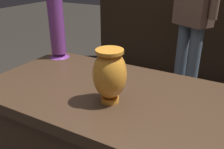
# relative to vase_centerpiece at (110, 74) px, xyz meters

# --- Properties ---
(back_display_shelf) EXTENTS (2.60, 0.40, 0.99)m
(back_display_shelf) POSITION_rel_vase_centerpiece_xyz_m (-0.03, 2.28, -0.42)
(back_display_shelf) COLOR black
(back_display_shelf) RESTS_ON ground_plane
(vase_centerpiece) EXTENTS (0.14, 0.14, 0.22)m
(vase_centerpiece) POSITION_rel_vase_centerpiece_xyz_m (0.00, 0.00, 0.00)
(vase_centerpiece) COLOR orange
(vase_centerpiece) RESTS_ON display_plinth
(vase_tall_behind) EXTENTS (0.12, 0.12, 0.42)m
(vase_tall_behind) POSITION_rel_vase_centerpiece_xyz_m (-0.53, 0.31, 0.08)
(vase_tall_behind) COLOR #7A388E
(vase_tall_behind) RESTS_ON display_plinth
(visitor_center_back) EXTENTS (0.42, 0.32, 1.68)m
(visitor_center_back) POSITION_rel_vase_centerpiece_xyz_m (0.01, 1.47, 0.07)
(visitor_center_back) COLOR slate
(visitor_center_back) RESTS_ON ground_plane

